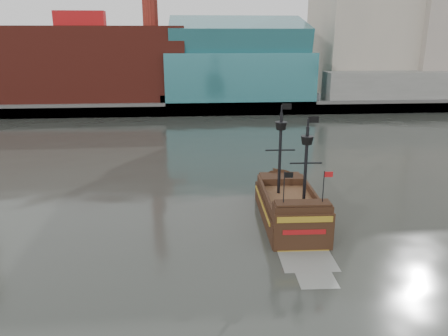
{
  "coord_description": "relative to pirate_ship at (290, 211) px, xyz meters",
  "views": [
    {
      "loc": [
        -0.62,
        -23.23,
        15.4
      ],
      "look_at": [
        2.46,
        13.85,
        4.0
      ],
      "focal_mm": 35.0,
      "sensor_mm": 36.0,
      "label": 1
    }
  ],
  "objects": [
    {
      "name": "ground",
      "position": [
        -7.85,
        -10.8,
        -0.97
      ],
      "size": [
        400.0,
        400.0,
        0.0
      ],
      "primitive_type": "plane",
      "color": "black",
      "rests_on": "ground"
    },
    {
      "name": "seawall",
      "position": [
        -7.85,
        51.7,
        0.33
      ],
      "size": [
        220.0,
        1.0,
        2.6
      ],
      "primitive_type": "cube",
      "color": "#4C4C49",
      "rests_on": "ground"
    },
    {
      "name": "pirate_ship",
      "position": [
        0.0,
        0.0,
        0.0
      ],
      "size": [
        4.93,
        14.37,
        10.65
      ],
      "rotation": [
        0.0,
        0.0,
        -0.03
      ],
      "color": "black",
      "rests_on": "ground"
    },
    {
      "name": "promenade_far",
      "position": [
        -7.85,
        81.2,
        0.03
      ],
      "size": [
        220.0,
        60.0,
        2.0
      ],
      "primitive_type": "cube",
      "color": "slate",
      "rests_on": "ground"
    }
  ]
}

